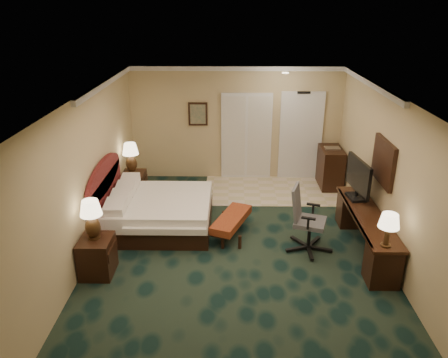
{
  "coord_description": "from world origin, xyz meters",
  "views": [
    {
      "loc": [
        -0.12,
        -6.36,
        4.06
      ],
      "look_at": [
        -0.23,
        0.6,
        1.22
      ],
      "focal_mm": 35.0,
      "sensor_mm": 36.0,
      "label": 1
    }
  ],
  "objects_px": {
    "nightstand_near": "(97,256)",
    "nightstand_far": "(134,186)",
    "desk": "(365,232)",
    "tv": "(358,179)",
    "minibar": "(330,168)",
    "lamp_near": "(92,219)",
    "lamp_far": "(131,158)",
    "bed": "(161,213)",
    "bed_bench": "(231,226)",
    "desk_chair": "(310,220)"
  },
  "relations": [
    {
      "from": "nightstand_near",
      "to": "nightstand_far",
      "type": "height_order",
      "value": "nightstand_near"
    },
    {
      "from": "desk",
      "to": "tv",
      "type": "relative_size",
      "value": 2.5
    },
    {
      "from": "nightstand_near",
      "to": "minibar",
      "type": "distance_m",
      "value": 5.75
    },
    {
      "from": "nightstand_near",
      "to": "lamp_near",
      "type": "xyz_separation_m",
      "value": [
        -0.02,
        0.05,
        0.63
      ]
    },
    {
      "from": "lamp_near",
      "to": "lamp_far",
      "type": "xyz_separation_m",
      "value": [
        -0.02,
        2.9,
        -0.02
      ]
    },
    {
      "from": "nightstand_near",
      "to": "minibar",
      "type": "height_order",
      "value": "minibar"
    },
    {
      "from": "tv",
      "to": "minibar",
      "type": "bearing_deg",
      "value": 82.37
    },
    {
      "from": "nightstand_near",
      "to": "tv",
      "type": "distance_m",
      "value": 4.71
    },
    {
      "from": "bed",
      "to": "desk",
      "type": "xyz_separation_m",
      "value": [
        3.67,
        -0.79,
        0.05
      ]
    },
    {
      "from": "bed",
      "to": "minibar",
      "type": "bearing_deg",
      "value": 29.63
    },
    {
      "from": "lamp_far",
      "to": "minibar",
      "type": "xyz_separation_m",
      "value": [
        4.48,
        0.71,
        -0.47
      ]
    },
    {
      "from": "nightstand_near",
      "to": "bed_bench",
      "type": "height_order",
      "value": "nightstand_near"
    },
    {
      "from": "lamp_far",
      "to": "nightstand_far",
      "type": "bearing_deg",
      "value": -57.94
    },
    {
      "from": "lamp_far",
      "to": "desk",
      "type": "distance_m",
      "value": 5.03
    },
    {
      "from": "desk",
      "to": "desk_chair",
      "type": "xyz_separation_m",
      "value": [
        -0.96,
        0.01,
        0.23
      ]
    },
    {
      "from": "nightstand_far",
      "to": "desk_chair",
      "type": "height_order",
      "value": "desk_chair"
    },
    {
      "from": "desk_chair",
      "to": "minibar",
      "type": "relative_size",
      "value": 1.26
    },
    {
      "from": "nightstand_far",
      "to": "desk",
      "type": "xyz_separation_m",
      "value": [
        4.46,
        -2.11,
        0.05
      ]
    },
    {
      "from": "lamp_far",
      "to": "tv",
      "type": "bearing_deg",
      "value": -18.74
    },
    {
      "from": "bed",
      "to": "bed_bench",
      "type": "distance_m",
      "value": 1.39
    },
    {
      "from": "bed",
      "to": "bed_bench",
      "type": "xyz_separation_m",
      "value": [
        1.35,
        -0.3,
        -0.1
      ]
    },
    {
      "from": "desk_chair",
      "to": "bed",
      "type": "bearing_deg",
      "value": -177.97
    },
    {
      "from": "tv",
      "to": "nightstand_far",
      "type": "bearing_deg",
      "value": 154.69
    },
    {
      "from": "lamp_near",
      "to": "bed_bench",
      "type": "relative_size",
      "value": 0.55
    },
    {
      "from": "bed",
      "to": "desk",
      "type": "distance_m",
      "value": 3.76
    },
    {
      "from": "bed_bench",
      "to": "lamp_near",
      "type": "bearing_deg",
      "value": -128.86
    },
    {
      "from": "tv",
      "to": "bed",
      "type": "bearing_deg",
      "value": 170.67
    },
    {
      "from": "bed",
      "to": "desk_chair",
      "type": "relative_size",
      "value": 1.63
    },
    {
      "from": "bed_bench",
      "to": "desk",
      "type": "bearing_deg",
      "value": 9.42
    },
    {
      "from": "nightstand_near",
      "to": "desk",
      "type": "distance_m",
      "value": 4.52
    },
    {
      "from": "nightstand_far",
      "to": "lamp_near",
      "type": "relative_size",
      "value": 0.94
    },
    {
      "from": "bed",
      "to": "desk_chair",
      "type": "bearing_deg",
      "value": -16.1
    },
    {
      "from": "nightstand_near",
      "to": "bed",
      "type": "bearing_deg",
      "value": 63.72
    },
    {
      "from": "desk_chair",
      "to": "minibar",
      "type": "height_order",
      "value": "desk_chair"
    },
    {
      "from": "bed",
      "to": "lamp_far",
      "type": "distance_m",
      "value": 1.72
    },
    {
      "from": "bed",
      "to": "lamp_far",
      "type": "xyz_separation_m",
      "value": [
        -0.82,
        1.37,
        0.63
      ]
    },
    {
      "from": "nightstand_near",
      "to": "lamp_far",
      "type": "relative_size",
      "value": 0.95
    },
    {
      "from": "desk_chair",
      "to": "minibar",
      "type": "distance_m",
      "value": 3.02
    },
    {
      "from": "lamp_far",
      "to": "desk_chair",
      "type": "bearing_deg",
      "value": -31.39
    },
    {
      "from": "bed",
      "to": "tv",
      "type": "height_order",
      "value": "tv"
    },
    {
      "from": "nightstand_near",
      "to": "tv",
      "type": "xyz_separation_m",
      "value": [
        4.42,
        1.44,
        0.76
      ]
    },
    {
      "from": "nightstand_far",
      "to": "lamp_far",
      "type": "bearing_deg",
      "value": 122.06
    },
    {
      "from": "lamp_far",
      "to": "desk",
      "type": "height_order",
      "value": "lamp_far"
    },
    {
      "from": "tv",
      "to": "desk_chair",
      "type": "bearing_deg",
      "value": -152.54
    },
    {
      "from": "lamp_near",
      "to": "desk_chair",
      "type": "xyz_separation_m",
      "value": [
        3.51,
        0.75,
        -0.36
      ]
    },
    {
      "from": "nightstand_far",
      "to": "tv",
      "type": "distance_m",
      "value": 4.72
    },
    {
      "from": "nightstand_far",
      "to": "minibar",
      "type": "bearing_deg",
      "value": 9.78
    },
    {
      "from": "bed",
      "to": "nightstand_far",
      "type": "relative_size",
      "value": 3.15
    },
    {
      "from": "desk_chair",
      "to": "nightstand_near",
      "type": "bearing_deg",
      "value": -149.03
    },
    {
      "from": "bed",
      "to": "desk",
      "type": "bearing_deg",
      "value": -12.2
    }
  ]
}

